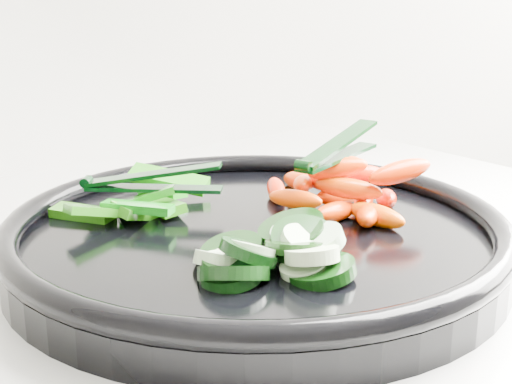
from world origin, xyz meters
TOP-DOWN VIEW (x-y plane):
  - veggie_tray at (0.61, 1.64)m, footprint 0.38×0.38m
  - cucumber_pile at (0.57, 1.58)m, footprint 0.12×0.12m
  - carrot_pile at (0.69, 1.64)m, footprint 0.14×0.16m
  - pepper_pile at (0.56, 1.73)m, footprint 0.14×0.12m
  - tong_carrot at (0.69, 1.64)m, footprint 0.11×0.05m
  - tong_pepper at (0.57, 1.73)m, footprint 0.09×0.09m

SIDE VIEW (x-z plane):
  - veggie_tray at x=0.61m, z-range 0.93..0.97m
  - pepper_pile at x=0.56m, z-range 0.94..0.98m
  - cucumber_pile at x=0.57m, z-range 0.94..0.99m
  - carrot_pile at x=0.69m, z-range 0.94..1.00m
  - tong_pepper at x=0.57m, z-range 0.97..0.99m
  - tong_carrot at x=0.69m, z-range 0.99..1.02m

